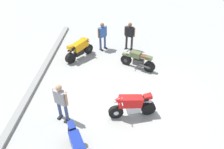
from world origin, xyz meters
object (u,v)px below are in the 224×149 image
at_px(motorcycle_orange_sportbike, 79,49).
at_px(person_in_gray_shirt, 61,100).
at_px(person_in_black_shirt, 130,34).
at_px(motorcycle_blue_sportbike, 77,146).
at_px(person_in_blue_shirt, 102,35).
at_px(motorcycle_olive_vintage, 138,60).
at_px(motorcycle_red_sportbike, 132,105).

distance_m(motorcycle_orange_sportbike, person_in_gray_shirt, 4.65).
height_order(motorcycle_orange_sportbike, person_in_black_shirt, person_in_black_shirt).
bearing_deg(person_in_gray_shirt, motorcycle_blue_sportbike, 54.53).
bearing_deg(person_in_blue_shirt, motorcycle_orange_sportbike, -91.81).
bearing_deg(motorcycle_blue_sportbike, person_in_blue_shirt, 152.60).
bearing_deg(motorcycle_olive_vintage, person_in_black_shirt, -51.60).
distance_m(motorcycle_red_sportbike, person_in_gray_shirt, 2.80).
bearing_deg(person_in_gray_shirt, motorcycle_olive_vintage, 167.04).
distance_m(motorcycle_orange_sportbike, motorcycle_red_sportbike, 5.18).
relative_size(motorcycle_blue_sportbike, motorcycle_red_sportbike, 0.94).
xyz_separation_m(motorcycle_orange_sportbike, person_in_gray_shirt, (-4.63, -0.22, 0.42)).
distance_m(person_in_black_shirt, person_in_gray_shirt, 6.40).
height_order(motorcycle_olive_vintage, person_in_black_shirt, person_in_black_shirt).
distance_m(motorcycle_olive_vintage, motorcycle_blue_sportbike, 5.91).
bearing_deg(person_in_blue_shirt, motorcycle_red_sportbike, -25.68).
relative_size(motorcycle_blue_sportbike, person_in_gray_shirt, 1.04).
height_order(motorcycle_olive_vintage, person_in_blue_shirt, person_in_blue_shirt).
distance_m(motorcycle_blue_sportbike, person_in_blue_shirt, 7.40).
bearing_deg(person_in_gray_shirt, person_in_blue_shirt, -164.12).
bearing_deg(motorcycle_red_sportbike, motorcycle_blue_sportbike, 35.20).
bearing_deg(motorcycle_blue_sportbike, motorcycle_orange_sportbike, 163.35).
bearing_deg(motorcycle_olive_vintage, motorcycle_red_sportbike, 109.90).
height_order(motorcycle_orange_sportbike, motorcycle_red_sportbike, same).
distance_m(motorcycle_orange_sportbike, person_in_black_shirt, 3.08).
xyz_separation_m(motorcycle_olive_vintage, person_in_black_shirt, (2.03, 0.48, 0.49)).
xyz_separation_m(motorcycle_red_sportbike, person_in_gray_shirt, (-0.38, 2.74, 0.42)).
distance_m(motorcycle_olive_vintage, motorcycle_orange_sportbike, 3.37).
bearing_deg(person_in_gray_shirt, motorcycle_orange_sportbike, -151.63).
bearing_deg(motorcycle_blue_sportbike, motorcycle_olive_vintage, 131.89).
xyz_separation_m(motorcycle_blue_sportbike, motorcycle_orange_sportbike, (6.31, 1.14, 0.00)).
distance_m(motorcycle_olive_vintage, motorcycle_red_sportbike, 3.47).
bearing_deg(person_in_black_shirt, person_in_gray_shirt, -6.34).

